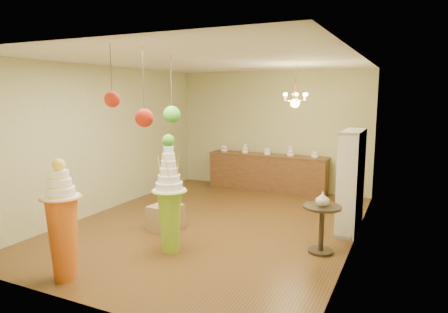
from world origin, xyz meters
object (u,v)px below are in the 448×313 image
at_px(pedestal_green, 170,206).
at_px(sideboard, 267,172).
at_px(pedestal_orange, 63,229).
at_px(round_table, 322,222).

bearing_deg(pedestal_green, sideboard, 89.66).
height_order(pedestal_green, pedestal_orange, pedestal_green).
xyz_separation_m(sideboard, round_table, (2.10, -3.47, 0.00)).
xyz_separation_m(pedestal_green, round_table, (2.13, 0.96, -0.25)).
relative_size(pedestal_orange, round_table, 2.14).
bearing_deg(pedestal_orange, round_table, 39.21).
xyz_separation_m(pedestal_orange, sideboard, (0.77, 5.82, -0.21)).
distance_m(pedestal_orange, round_table, 3.72).
relative_size(pedestal_green, sideboard, 0.60).
height_order(pedestal_orange, sideboard, pedestal_orange).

